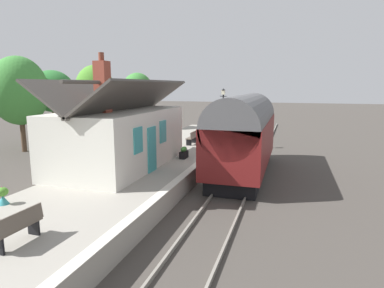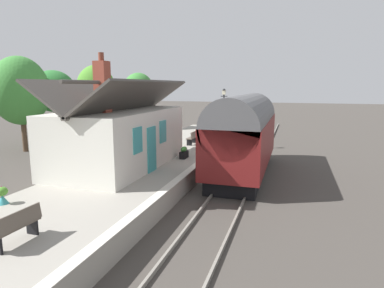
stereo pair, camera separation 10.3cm
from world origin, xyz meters
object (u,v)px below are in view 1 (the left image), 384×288
bench_mid_platform (192,137)px  tree_far_right (52,91)px  train (243,134)px  planter_bench_left (3,196)px  tree_distant (95,89)px  station_sign_board (220,124)px  tree_behind_building (138,90)px  planter_by_door (184,153)px  bench_near_building (18,227)px  planter_edge_near (203,128)px  station_building (120,136)px  bench_by_lamp (213,127)px  lamp_post_platform (223,104)px  tree_mid_background (19,91)px

bench_mid_platform → tree_far_right: size_ratio=0.23×
train → planter_bench_left: size_ratio=14.10×
tree_distant → station_sign_board: bearing=-101.7°
tree_distant → tree_behind_building: bearing=-56.4°
train → planter_by_door: train is taller
bench_near_building → train: bearing=-19.4°
planter_edge_near → station_sign_board: 5.22m
station_building → planter_bench_left: (-6.02, 1.16, -1.22)m
bench_by_lamp → bench_mid_platform: same height
bench_by_lamp → bench_near_building: size_ratio=1.00×
tree_distant → tree_behind_building: (2.08, -3.13, -0.05)m
lamp_post_platform → tree_distant: bearing=82.9°
bench_by_lamp → planter_by_door: size_ratio=1.96×
train → lamp_post_platform: lamp_post_platform is taller
tree_mid_background → tree_behind_building: tree_mid_background is taller
planter_bench_left → lamp_post_platform: 16.76m
station_sign_board → planter_bench_left: bearing=164.3°
bench_mid_platform → tree_behind_building: tree_behind_building is taller
train → lamp_post_platform: (6.78, 2.51, 1.23)m
planter_bench_left → tree_distant: bearing=23.4°
station_sign_board → tree_behind_building: (4.52, 8.67, 2.39)m
tree_far_right → tree_behind_building: 7.34m
bench_by_lamp → tree_behind_building: tree_behind_building is taller
planter_edge_near → planter_bench_left: 19.65m
planter_edge_near → bench_mid_platform: bearing=-171.1°
bench_by_lamp → tree_mid_background: (-7.81, 12.40, 3.10)m
planter_bench_left → tree_distant: size_ratio=0.10×
bench_mid_platform → tree_distant: size_ratio=0.21×
station_building → bench_mid_platform: station_building is taller
station_sign_board → tree_distant: size_ratio=0.24×
station_building → tree_distant: (11.50, 8.73, 2.11)m
tree_distant → planter_bench_left: bearing=-156.6°
station_building → planter_by_door: (2.60, -2.45, -1.21)m
bench_near_building → lamp_post_platform: bearing=-4.7°
bench_mid_platform → tree_behind_building: 10.27m
station_building → planter_bench_left: station_building is taller
bench_near_building → station_sign_board: 17.31m
bench_by_lamp → station_sign_board: size_ratio=0.90×
planter_bench_left → planter_by_door: size_ratio=0.90×
planter_by_door → tree_behind_building: tree_behind_building is taller
planter_edge_near → tree_mid_background: 14.55m
station_building → bench_by_lamp: (12.73, -1.73, -1.04)m
planter_edge_near → station_sign_board: station_sign_board is taller
train → tree_far_right: tree_far_right is taller
bench_by_lamp → bench_near_building: 20.91m
tree_far_right → station_building: bearing=-127.7°
bench_near_building → planter_by_door: (10.78, -0.85, -0.17)m
planter_bench_left → bench_by_lamp: bearing=-8.8°
tree_behind_building → planter_bench_left: bearing=-167.2°
tree_behind_building → tree_mid_background: bearing=149.7°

